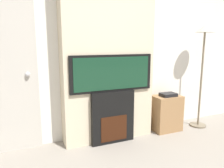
{
  "coord_description": "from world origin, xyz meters",
  "views": [
    {
      "loc": [
        -1.13,
        -0.93,
        1.36
      ],
      "look_at": [
        0.0,
        1.71,
        0.82
      ],
      "focal_mm": 35.0,
      "sensor_mm": 36.0,
      "label": 1
    }
  ],
  "objects_px": {
    "fireplace": "(112,117)",
    "floor_lamp": "(204,50)",
    "television": "(112,73)",
    "media_stand": "(166,113)"
  },
  "relations": [
    {
      "from": "fireplace",
      "to": "floor_lamp",
      "type": "height_order",
      "value": "floor_lamp"
    },
    {
      "from": "television",
      "to": "fireplace",
      "type": "bearing_deg",
      "value": 90.0
    },
    {
      "from": "fireplace",
      "to": "media_stand",
      "type": "height_order",
      "value": "fireplace"
    },
    {
      "from": "fireplace",
      "to": "floor_lamp",
      "type": "relative_size",
      "value": 0.45
    },
    {
      "from": "television",
      "to": "media_stand",
      "type": "xyz_separation_m",
      "value": [
        0.95,
        0.05,
        -0.68
      ]
    },
    {
      "from": "fireplace",
      "to": "television",
      "type": "relative_size",
      "value": 0.63
    },
    {
      "from": "floor_lamp",
      "to": "media_stand",
      "type": "height_order",
      "value": "floor_lamp"
    },
    {
      "from": "television",
      "to": "floor_lamp",
      "type": "xyz_separation_m",
      "value": [
        1.55,
        -0.02,
        0.29
      ]
    },
    {
      "from": "floor_lamp",
      "to": "media_stand",
      "type": "bearing_deg",
      "value": 173.28
    },
    {
      "from": "fireplace",
      "to": "floor_lamp",
      "type": "distance_m",
      "value": 1.79
    }
  ]
}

